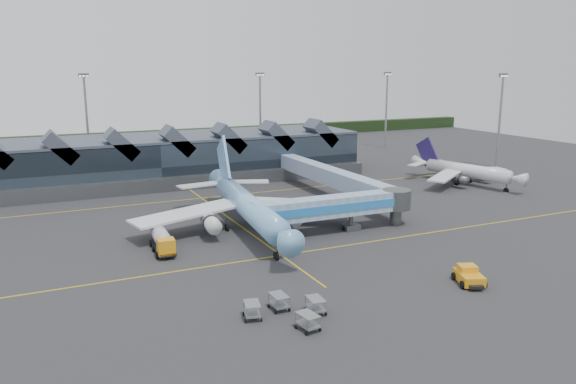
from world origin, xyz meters
name	(u,v)px	position (x,y,z in m)	size (l,w,h in m)	color
ground	(258,239)	(0.00, 0.00, 0.00)	(260.00, 260.00, 0.00)	#2D2D30
taxi_stripes	(234,222)	(0.00, 10.00, 0.01)	(120.00, 60.00, 0.01)	gold
tree_line_far	(127,138)	(0.00, 110.00, 2.00)	(260.00, 4.00, 4.00)	black
terminal	(151,159)	(-5.07, 47.35, 4.88)	(90.00, 22.25, 12.52)	black
light_masts	(241,113)	(21.00, 62.80, 12.49)	(132.40, 42.56, 22.45)	gray
main_airliner	(246,204)	(0.33, 5.55, 3.78)	(34.62, 40.03, 12.85)	#75B8EE
regional_jet	(464,170)	(53.38, 17.62, 2.90)	(23.84, 26.47, 9.15)	silver
jet_bridge	(345,206)	(13.11, -1.78, 3.80)	(25.64, 4.42, 5.58)	#7BAACE
fuel_truck	(162,239)	(-13.55, 0.38, 1.62)	(2.90, 8.69, 2.90)	black
pushback_tug	(469,276)	(15.14, -25.76, 0.88)	(3.88, 4.86, 1.96)	orange
baggage_carts	(289,309)	(-6.99, -25.12, 0.89)	(7.98, 7.63, 1.59)	gray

